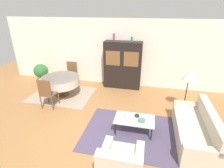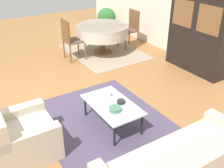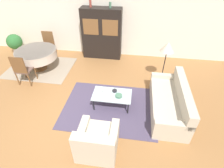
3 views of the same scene
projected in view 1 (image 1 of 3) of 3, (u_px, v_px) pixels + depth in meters
ground_plane at (92, 139)px, 4.45m from camera, size 14.00×14.00×0.00m
wall_back at (119, 53)px, 7.14m from camera, size 10.00×0.06×2.70m
area_rug at (131, 133)px, 4.66m from camera, size 2.52×1.93×0.01m
dining_rug at (63, 94)px, 6.70m from camera, size 2.26×1.74×0.01m
couch at (196, 130)px, 4.31m from camera, size 0.84×1.99×0.83m
armchair at (121, 165)px, 3.36m from camera, size 0.83×0.83×0.80m
coffee_table at (134, 120)px, 4.58m from camera, size 1.03×0.61×0.39m
display_cabinet at (123, 65)px, 7.00m from camera, size 1.47×0.49×1.88m
dining_table at (61, 81)px, 6.41m from camera, size 1.38×1.38×0.74m
dining_chair_near at (47, 92)px, 5.60m from camera, size 0.44×0.44×1.02m
dining_chair_far at (71, 73)px, 7.23m from camera, size 0.44×0.44×1.02m
floor_lamp at (189, 77)px, 5.24m from camera, size 0.42×0.42×1.36m
cup at (126, 115)px, 4.66m from camera, size 0.09×0.09×0.10m
bowl at (142, 120)px, 4.46m from camera, size 0.18×0.18×0.06m
bowl_small at (137, 116)px, 4.67m from camera, size 0.13×0.13×0.05m
vase_tall at (114, 37)px, 6.64m from camera, size 0.08×0.08×0.28m
vase_short at (132, 39)px, 6.52m from camera, size 0.08×0.08×0.19m
potted_plant at (41, 72)px, 7.70m from camera, size 0.60×0.60×0.80m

